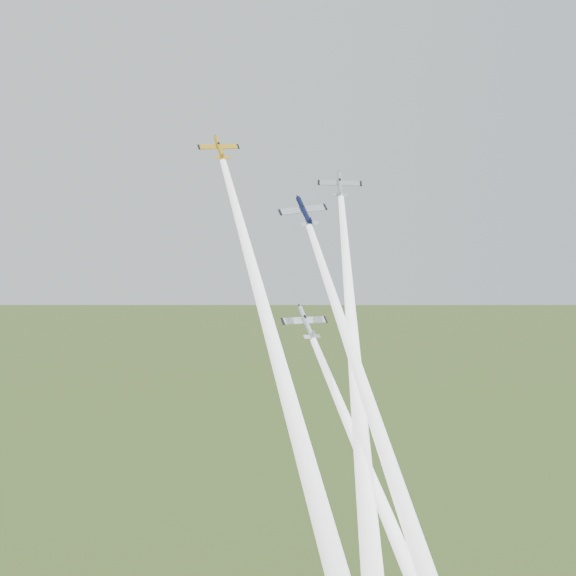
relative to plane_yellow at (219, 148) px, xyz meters
The scene contains 8 objects.
plane_yellow is the anchor object (origin of this frame).
smoke_trail_yellow 36.63m from the plane_yellow, 79.45° to the right, with size 2.54×2.54×66.86m, color white, non-canonical shape.
plane_navy 16.62m from the plane_yellow, 21.99° to the right, with size 7.63×7.57×1.20m, color #0E143E, non-canonical shape.
smoke_trail_navy 51.79m from the plane_yellow, 62.33° to the right, with size 2.54×2.54×70.81m, color white, non-canonical shape.
plane_silver_right 20.85m from the plane_yellow, 10.27° to the left, with size 7.29×7.23×1.14m, color silver, non-canonical shape.
smoke_trail_silver_right 39.46m from the plane_yellow, 51.35° to the right, with size 2.54×2.54×62.38m, color white, non-canonical shape.
plane_silver_low 30.32m from the plane_yellow, 39.22° to the right, with size 7.36×7.30×1.15m, color silver, non-canonical shape.
smoke_trail_silver_low 61.48m from the plane_yellow, 59.47° to the right, with size 2.54×2.54×58.88m, color white, non-canonical shape.
Camera 1 is at (-16.10, -111.54, 100.22)m, focal length 45.00 mm.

